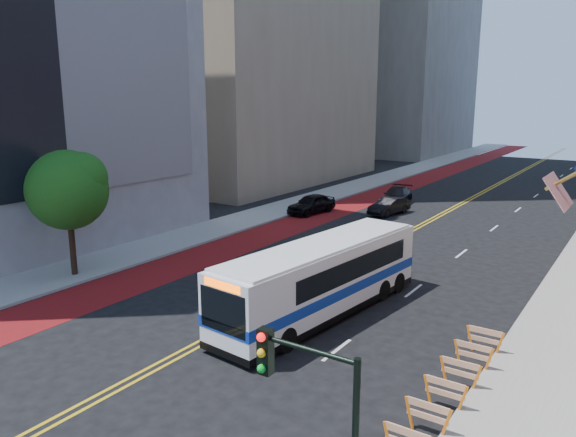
# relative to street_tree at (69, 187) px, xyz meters

# --- Properties ---
(ground) EXTENTS (160.00, 160.00, 0.00)m
(ground) POSITION_rel_street_tree_xyz_m (11.24, -6.04, -4.91)
(ground) COLOR black
(ground) RESTS_ON ground
(sidewalk_left) EXTENTS (4.00, 140.00, 0.15)m
(sidewalk_left) POSITION_rel_street_tree_xyz_m (-0.76, 23.96, -4.84)
(sidewalk_left) COLOR gray
(sidewalk_left) RESTS_ON ground
(bus_lane_paint) EXTENTS (3.60, 140.00, 0.01)m
(bus_lane_paint) POSITION_rel_street_tree_xyz_m (3.14, 23.96, -4.91)
(bus_lane_paint) COLOR maroon
(bus_lane_paint) RESTS_ON ground
(center_line_inner) EXTENTS (0.14, 140.00, 0.01)m
(center_line_inner) POSITION_rel_street_tree_xyz_m (11.06, 23.96, -4.91)
(center_line_inner) COLOR gold
(center_line_inner) RESTS_ON ground
(center_line_outer) EXTENTS (0.14, 140.00, 0.01)m
(center_line_outer) POSITION_rel_street_tree_xyz_m (11.42, 23.96, -4.91)
(center_line_outer) COLOR gold
(center_line_outer) RESTS_ON ground
(lane_dashes) EXTENTS (0.14, 98.20, 0.01)m
(lane_dashes) POSITION_rel_street_tree_xyz_m (16.04, 31.96, -4.90)
(lane_dashes) COLOR silver
(lane_dashes) RESTS_ON ground
(construction_barriers) EXTENTS (1.42, 10.91, 1.00)m
(construction_barriers) POSITION_rel_street_tree_xyz_m (20.84, -2.62, -4.24)
(construction_barriers) COLOR orange
(construction_barriers) RESTS_ON ground
(street_tree) EXTENTS (4.20, 4.20, 6.70)m
(street_tree) POSITION_rel_street_tree_xyz_m (0.00, 0.00, 0.00)
(street_tree) COLOR black
(street_tree) RESTS_ON sidewalk_left
(traffic_signal) EXTENTS (2.21, 0.34, 5.07)m
(traffic_signal) POSITION_rel_street_tree_xyz_m (20.66, -9.55, -1.19)
(traffic_signal) COLOR black
(traffic_signal) RESTS_ON sidewalk_right
(transit_bus) EXTENTS (3.91, 12.23, 3.30)m
(transit_bus) POSITION_rel_street_tree_xyz_m (13.74, 2.82, -3.19)
(transit_bus) COLOR white
(transit_bus) RESTS_ON ground
(car_a) EXTENTS (2.55, 4.88, 1.59)m
(car_a) POSITION_rel_street_tree_xyz_m (2.12, 21.04, -4.12)
(car_a) COLOR black
(car_a) RESTS_ON ground
(car_b) EXTENTS (2.22, 4.38, 1.38)m
(car_b) POSITION_rel_street_tree_xyz_m (7.63, 24.17, -4.22)
(car_b) COLOR black
(car_b) RESTS_ON ground
(car_c) EXTENTS (2.92, 5.43, 1.49)m
(car_c) POSITION_rel_street_tree_xyz_m (6.47, 28.41, -4.16)
(car_c) COLOR black
(car_c) RESTS_ON ground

